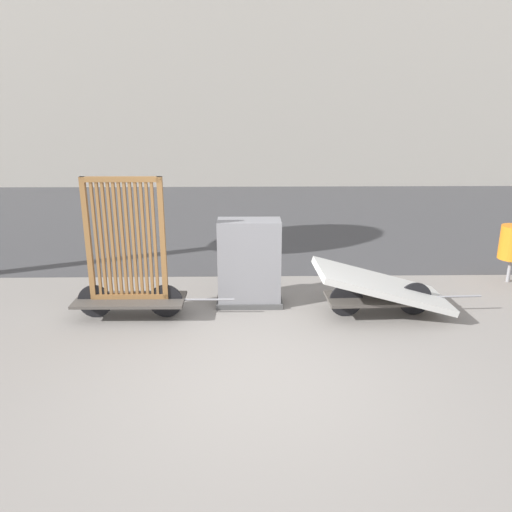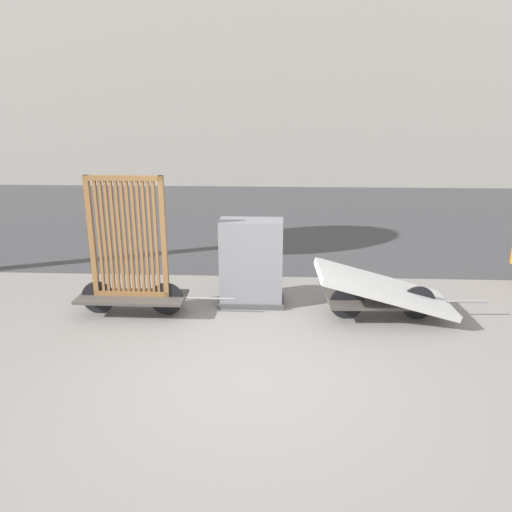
% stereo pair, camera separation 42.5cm
% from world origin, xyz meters
% --- Properties ---
extents(ground_plane, '(60.00, 60.00, 0.00)m').
position_xyz_m(ground_plane, '(0.00, 0.00, 0.00)').
color(ground_plane, gray).
extents(road_strip, '(56.00, 9.87, 0.01)m').
position_xyz_m(road_strip, '(0.00, 8.27, 0.00)').
color(road_strip, '#424244').
rests_on(road_strip, ground_plane).
extents(building_facade, '(48.00, 4.00, 9.38)m').
position_xyz_m(building_facade, '(0.00, 15.20, 4.69)').
color(building_facade, '#B2ADA3').
rests_on(building_facade, ground_plane).
extents(bike_cart_with_bedframe, '(2.23, 0.61, 1.99)m').
position_xyz_m(bike_cart_with_bedframe, '(-1.76, 1.63, 0.73)').
color(bike_cart_with_bedframe, '#4C4742').
rests_on(bike_cart_with_bedframe, ground_plane).
extents(bike_cart_with_mattress, '(2.41, 1.06, 0.75)m').
position_xyz_m(bike_cart_with_mattress, '(1.77, 1.63, 0.41)').
color(bike_cart_with_mattress, '#4C4742').
rests_on(bike_cart_with_mattress, ground_plane).
extents(utility_cabinet, '(0.98, 0.51, 1.30)m').
position_xyz_m(utility_cabinet, '(-0.09, 2.08, 0.61)').
color(utility_cabinet, '#4C4C4C').
rests_on(utility_cabinet, ground_plane).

